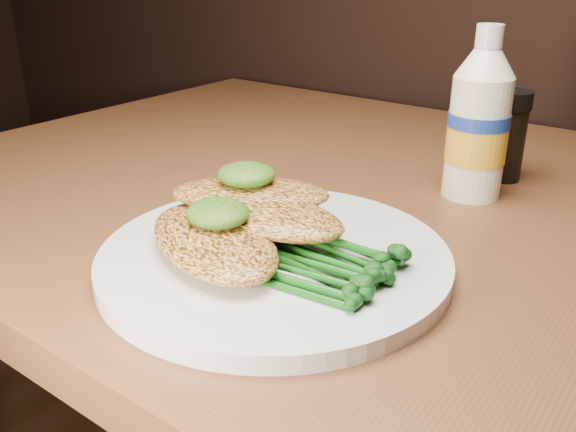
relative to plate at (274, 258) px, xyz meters
The scene contains 9 objects.
plate is the anchor object (origin of this frame).
chicken_front 0.06m from the plate, 133.56° to the right, with size 0.17×0.09×0.03m, color gold.
chicken_mid 0.04m from the plate, 147.60° to the left, with size 0.16×0.08×0.03m, color gold.
chicken_back 0.07m from the plate, 148.27° to the left, with size 0.15×0.07×0.02m, color gold.
pesto_front 0.06m from the plate, 144.12° to the right, with size 0.06×0.05×0.02m, color #143908.
pesto_back 0.09m from the plate, 150.18° to the left, with size 0.05×0.05×0.02m, color #143908.
broccolini_bundle 0.06m from the plate, ahead, with size 0.15×0.11×0.02m, color #125111, non-canonical shape.
mayo_bottle 0.28m from the plate, 74.97° to the left, with size 0.06×0.06×0.18m, color white, non-canonical shape.
pepper_grinder 0.35m from the plate, 76.38° to the left, with size 0.04×0.04×0.10m, color black, non-canonical shape.
Camera 1 is at (0.28, 0.47, 1.00)m, focal length 38.50 mm.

